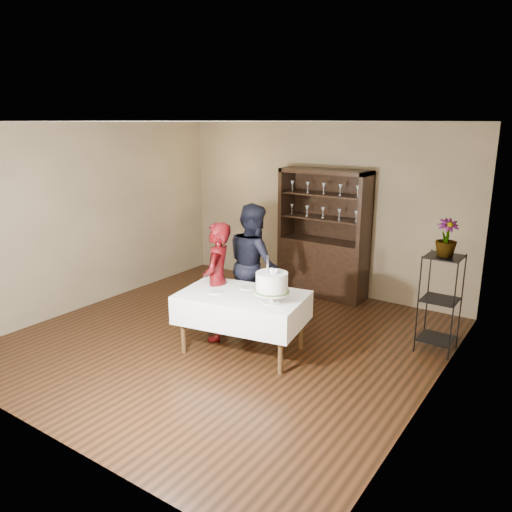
% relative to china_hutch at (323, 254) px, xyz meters
% --- Properties ---
extents(floor, '(5.00, 5.00, 0.00)m').
position_rel_china_hutch_xyz_m(floor, '(-0.20, -2.25, -0.66)').
color(floor, black).
rests_on(floor, ground).
extents(ceiling, '(5.00, 5.00, 0.00)m').
position_rel_china_hutch_xyz_m(ceiling, '(-0.20, -2.25, 2.04)').
color(ceiling, silver).
rests_on(ceiling, back_wall).
extents(back_wall, '(5.00, 0.02, 2.70)m').
position_rel_china_hutch_xyz_m(back_wall, '(-0.20, 0.25, 0.69)').
color(back_wall, brown).
rests_on(back_wall, floor).
extents(wall_left, '(0.02, 5.00, 2.70)m').
position_rel_china_hutch_xyz_m(wall_left, '(-2.70, -2.25, 0.69)').
color(wall_left, brown).
rests_on(wall_left, floor).
extents(wall_right, '(0.02, 5.00, 2.70)m').
position_rel_china_hutch_xyz_m(wall_right, '(2.30, -2.25, 0.69)').
color(wall_right, brown).
rests_on(wall_right, floor).
extents(china_hutch, '(1.40, 0.48, 2.00)m').
position_rel_china_hutch_xyz_m(china_hutch, '(0.00, 0.00, 0.00)').
color(china_hutch, black).
rests_on(china_hutch, floor).
extents(plant_etagere, '(0.42, 0.42, 1.20)m').
position_rel_china_hutch_xyz_m(plant_etagere, '(2.08, -1.05, -0.01)').
color(plant_etagere, black).
rests_on(plant_etagere, floor).
extents(cake_table, '(1.60, 1.15, 0.73)m').
position_rel_china_hutch_xyz_m(cake_table, '(0.15, -2.40, -0.11)').
color(cake_table, white).
rests_on(cake_table, floor).
extents(woman, '(0.54, 0.65, 1.51)m').
position_rel_china_hutch_xyz_m(woman, '(-0.35, -2.25, 0.09)').
color(woman, '#360405').
rests_on(woman, floor).
extents(man, '(1.02, 0.97, 1.65)m').
position_rel_china_hutch_xyz_m(man, '(-0.29, -1.52, 0.16)').
color(man, black).
rests_on(man, floor).
extents(cake, '(0.43, 0.43, 0.55)m').
position_rel_china_hutch_xyz_m(cake, '(0.59, -2.45, 0.29)').
color(cake, silver).
rests_on(cake, cake_table).
extents(plate_near, '(0.24, 0.24, 0.01)m').
position_rel_china_hutch_xyz_m(plate_near, '(-0.15, -2.54, 0.08)').
color(plate_near, silver).
rests_on(plate_near, cake_table).
extents(plate_far, '(0.19, 0.19, 0.01)m').
position_rel_china_hutch_xyz_m(plate_far, '(0.07, -2.20, 0.08)').
color(plate_far, silver).
rests_on(plate_far, cake_table).
extents(potted_plant, '(0.34, 0.34, 0.44)m').
position_rel_china_hutch_xyz_m(potted_plant, '(2.08, -1.05, 0.74)').
color(potted_plant, '#4E7336').
rests_on(potted_plant, plant_etagere).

